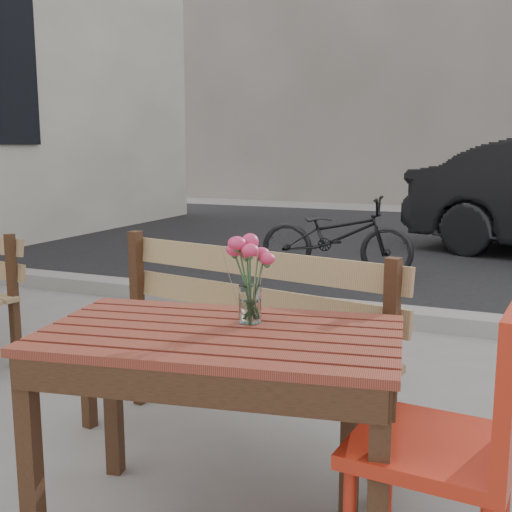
{
  "coord_description": "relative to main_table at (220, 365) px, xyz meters",
  "views": [
    {
      "loc": [
        1.0,
        -1.58,
        1.29
      ],
      "look_at": [
        0.15,
        0.38,
        0.92
      ],
      "focal_mm": 45.0,
      "sensor_mm": 36.0,
      "label": 1
    }
  ],
  "objects": [
    {
      "name": "backdrop_buildings",
      "position": [
        0.07,
        14.2,
        3.01
      ],
      "size": [
        15.5,
        4.0,
        8.0
      ],
      "color": "slate",
      "rests_on": "ground"
    },
    {
      "name": "red_chair",
      "position": [
        0.77,
        -0.03,
        -0.07
      ],
      "size": [
        0.48,
        0.48,
        0.89
      ],
      "rotation": [
        0.0,
        0.0,
        -1.65
      ],
      "color": "#B32713",
      "rests_on": "ground"
    },
    {
      "name": "bicycle",
      "position": [
        -0.88,
        4.34,
        -0.19
      ],
      "size": [
        1.57,
        0.67,
        0.8
      ],
      "primitive_type": "imported",
      "rotation": [
        0.0,
        0.0,
        1.67
      ],
      "color": "black",
      "rests_on": "ground"
    },
    {
      "name": "main_table",
      "position": [
        0.0,
        0.0,
        0.0
      ],
      "size": [
        1.24,
        0.86,
        0.71
      ],
      "rotation": [
        0.0,
        0.0,
        0.18
      ],
      "color": "#592117",
      "rests_on": "ground"
    },
    {
      "name": "main_vase",
      "position": [
        0.05,
        0.13,
        0.3
      ],
      "size": [
        0.16,
        0.16,
        0.3
      ],
      "color": "white",
      "rests_on": "main_table"
    },
    {
      "name": "main_bench",
      "position": [
        -0.23,
        0.62,
        -0.04
      ],
      "size": [
        1.51,
        0.69,
        0.9
      ],
      "rotation": [
        0.0,
        0.0,
        -0.19
      ],
      "color": "#9B7950",
      "rests_on": "ground"
    },
    {
      "name": "street",
      "position": [
        -0.1,
        4.87,
        -0.56
      ],
      "size": [
        30.0,
        8.12,
        0.12
      ],
      "color": "black",
      "rests_on": "ground"
    }
  ]
}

